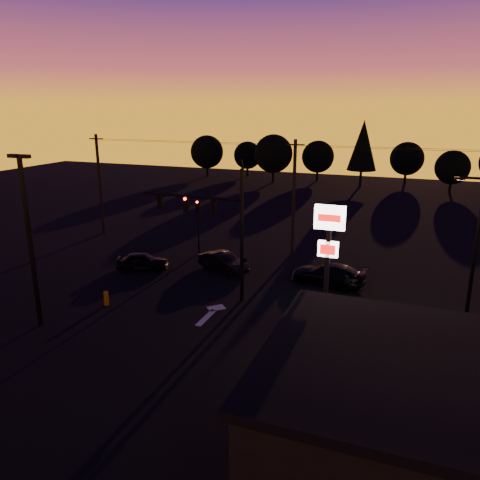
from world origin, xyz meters
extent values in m
plane|color=black|center=(0.00, 0.00, 0.00)|extent=(120.00, 120.00, 0.00)
cube|color=beige|center=(0.50, 1.00, 0.01)|extent=(0.35, 2.20, 0.01)
cube|color=beige|center=(0.50, 2.40, 0.01)|extent=(1.20, 1.20, 0.01)
cylinder|color=black|center=(1.50, 4.00, 4.00)|extent=(0.24, 0.24, 8.00)
cylinder|color=black|center=(1.50, 4.00, 8.20)|extent=(0.14, 0.52, 0.76)
cylinder|color=black|center=(-1.75, 4.00, 6.20)|extent=(6.50, 0.16, 0.16)
cube|color=black|center=(-0.30, 4.00, 5.70)|extent=(0.32, 0.22, 0.95)
sphere|color=black|center=(-0.30, 3.87, 6.05)|extent=(0.18, 0.18, 0.18)
sphere|color=black|center=(-0.30, 3.87, 5.75)|extent=(0.18, 0.18, 0.18)
sphere|color=black|center=(-0.30, 3.87, 5.45)|extent=(0.18, 0.18, 0.18)
cube|color=black|center=(-2.10, 4.00, 5.70)|extent=(0.32, 0.22, 0.95)
sphere|color=#FF0705|center=(-2.10, 3.87, 6.05)|extent=(0.18, 0.18, 0.18)
sphere|color=black|center=(-2.10, 3.87, 5.75)|extent=(0.18, 0.18, 0.18)
sphere|color=black|center=(-2.10, 3.87, 5.45)|extent=(0.18, 0.18, 0.18)
cube|color=black|center=(-3.90, 4.00, 5.70)|extent=(0.32, 0.22, 0.95)
sphere|color=black|center=(-3.90, 3.87, 6.05)|extent=(0.18, 0.18, 0.18)
sphere|color=black|center=(-3.90, 3.87, 5.75)|extent=(0.18, 0.18, 0.18)
sphere|color=black|center=(-3.90, 3.87, 5.45)|extent=(0.18, 0.18, 0.18)
cube|color=black|center=(1.68, 4.00, 2.60)|extent=(0.22, 0.18, 0.28)
cylinder|color=black|center=(-5.00, 11.50, 1.80)|extent=(0.14, 0.14, 3.60)
cube|color=black|center=(-5.00, 11.50, 3.90)|extent=(0.30, 0.20, 0.90)
sphere|color=#FF0705|center=(-5.00, 11.38, 4.22)|extent=(0.18, 0.18, 0.18)
sphere|color=black|center=(-5.00, 11.38, 3.94)|extent=(0.18, 0.18, 0.18)
sphere|color=black|center=(-5.00, 11.38, 3.66)|extent=(0.18, 0.18, 0.18)
cube|color=black|center=(-7.50, -3.00, 4.50)|extent=(0.18, 0.18, 9.00)
cube|color=black|center=(-7.85, -3.00, 9.05)|extent=(0.55, 0.30, 0.18)
cube|color=black|center=(-7.15, -3.00, 9.05)|extent=(0.55, 0.30, 0.18)
cube|color=black|center=(7.00, 1.50, 3.20)|extent=(0.22, 0.22, 6.40)
cube|color=white|center=(7.00, 1.50, 6.20)|extent=(1.50, 0.25, 1.20)
cube|color=red|center=(7.00, 1.36, 6.20)|extent=(1.10, 0.02, 0.35)
cube|color=white|center=(7.00, 1.50, 4.60)|extent=(1.00, 0.22, 0.80)
cube|color=red|center=(7.00, 1.37, 4.60)|extent=(0.75, 0.02, 0.50)
cylinder|color=black|center=(14.00, 5.50, 4.00)|extent=(0.20, 0.20, 8.00)
cylinder|color=black|center=(13.40, 5.50, 7.90)|extent=(1.20, 0.14, 0.14)
cube|color=black|center=(12.80, 5.50, 7.85)|extent=(0.50, 0.22, 0.14)
plane|color=#FFB759|center=(12.80, 5.50, 7.77)|extent=(0.35, 0.35, 0.00)
cylinder|color=black|center=(-16.00, 14.00, 4.50)|extent=(0.26, 0.26, 9.00)
cube|color=black|center=(-16.00, 14.00, 8.60)|extent=(1.40, 0.10, 0.10)
cylinder|color=black|center=(2.00, 14.00, 4.50)|extent=(0.26, 0.26, 9.00)
cube|color=black|center=(2.00, 14.00, 8.60)|extent=(1.40, 0.10, 0.10)
cylinder|color=black|center=(-7.00, 13.40, 8.55)|extent=(18.00, 0.02, 0.02)
cylinder|color=black|center=(-7.00, 14.00, 8.60)|extent=(18.00, 0.02, 0.02)
cylinder|color=black|center=(-7.00, 14.60, 8.55)|extent=(18.00, 0.02, 0.02)
cylinder|color=black|center=(11.00, 13.40, 8.55)|extent=(18.00, 0.02, 0.02)
cylinder|color=black|center=(11.00, 14.00, 8.60)|extent=(18.00, 0.02, 0.02)
cylinder|color=black|center=(11.00, 14.60, 8.55)|extent=(18.00, 0.02, 0.02)
cube|color=black|center=(13.00, -7.50, 2.00)|extent=(12.00, 8.00, 4.00)
cube|color=black|center=(9.00, -3.48, 1.40)|extent=(2.20, 0.05, 1.60)
cube|color=black|center=(12.00, -3.48, 1.40)|extent=(2.20, 0.05, 1.60)
cylinder|color=#B48500|center=(-5.78, 0.47, 0.42)|extent=(0.28, 0.28, 0.84)
cylinder|color=black|center=(-22.00, 50.00, 0.81)|extent=(0.36, 0.36, 1.62)
sphere|color=black|center=(-22.00, 50.00, 4.06)|extent=(5.36, 5.36, 5.36)
cylinder|color=black|center=(-16.00, 53.00, 0.69)|extent=(0.36, 0.36, 1.38)
sphere|color=black|center=(-16.00, 53.00, 3.44)|extent=(4.54, 4.54, 4.54)
cylinder|color=black|center=(-10.00, 48.00, 0.88)|extent=(0.36, 0.36, 1.75)
sphere|color=black|center=(-10.00, 48.00, 4.38)|extent=(5.77, 5.78, 5.78)
cylinder|color=black|center=(-4.00, 52.00, 0.75)|extent=(0.36, 0.36, 1.50)
sphere|color=black|center=(-4.00, 52.00, 3.75)|extent=(4.95, 4.95, 4.95)
cylinder|color=black|center=(3.00, 49.00, 1.19)|extent=(0.36, 0.36, 2.38)
cone|color=black|center=(3.00, 49.00, 5.94)|extent=(4.18, 4.18, 7.12)
cylinder|color=black|center=(9.00, 54.00, 0.75)|extent=(0.36, 0.36, 1.50)
sphere|color=black|center=(9.00, 54.00, 3.75)|extent=(4.95, 4.95, 4.95)
cylinder|color=black|center=(15.00, 48.00, 0.69)|extent=(0.36, 0.36, 1.38)
sphere|color=black|center=(15.00, 48.00, 3.44)|extent=(4.54, 4.54, 4.54)
imported|color=black|center=(-7.14, 6.63, 0.63)|extent=(3.98, 2.78, 1.26)
imported|color=black|center=(-1.61, 8.46, 0.66)|extent=(4.24, 2.87, 1.32)
imported|color=black|center=(5.90, 8.47, 0.72)|extent=(5.21, 2.82, 1.43)
imported|color=black|center=(9.26, -3.95, 0.77)|extent=(3.70, 5.98, 1.54)
camera|label=1|loc=(10.80, -20.66, 11.44)|focal=35.00mm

